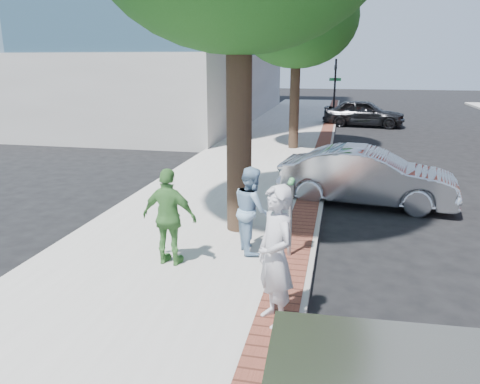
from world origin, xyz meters
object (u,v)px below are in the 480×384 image
(bg_car, at_px, (364,113))
(sedan_silver, at_px, (367,177))
(person_gray, at_px, (275,256))
(person_green, at_px, (169,217))
(person_officer, at_px, (252,210))
(parking_meter, at_px, (291,201))

(bg_car, bearing_deg, sedan_silver, -174.41)
(person_gray, distance_m, person_green, 2.60)
(person_officer, height_order, bg_car, person_officer)
(parking_meter, relative_size, bg_car, 0.32)
(person_officer, xyz_separation_m, sedan_silver, (2.28, 4.10, -0.22))
(sedan_silver, xyz_separation_m, bg_car, (0.48, 15.80, 0.04))
(person_gray, relative_size, bg_car, 0.43)
(person_gray, relative_size, sedan_silver, 0.44)
(person_officer, bearing_deg, bg_car, -33.08)
(sedan_silver, bearing_deg, person_gray, 175.12)
(person_officer, xyz_separation_m, bg_car, (2.76, 19.90, -0.19))
(person_green, bearing_deg, person_officer, -138.62)
(parking_meter, relative_size, person_green, 0.85)
(sedan_silver, bearing_deg, bg_car, 6.14)
(person_green, xyz_separation_m, bg_car, (4.05, 20.79, -0.24))
(person_gray, height_order, sedan_silver, person_gray)
(parking_meter, xyz_separation_m, sedan_silver, (1.54, 4.21, -0.46))
(person_gray, xyz_separation_m, person_officer, (-0.79, 2.44, -0.17))
(parking_meter, distance_m, bg_car, 20.11)
(person_gray, xyz_separation_m, sedan_silver, (1.48, 6.54, -0.39))
(person_gray, relative_size, person_officer, 1.20)
(sedan_silver, bearing_deg, parking_meter, 167.81)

